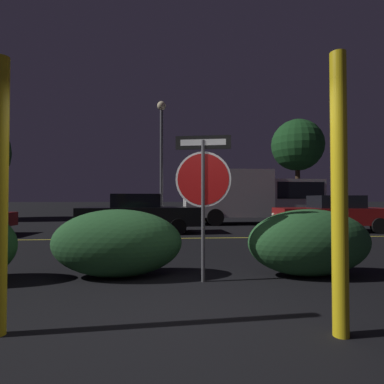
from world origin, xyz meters
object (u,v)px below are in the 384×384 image
object	(u,v)px
yellow_pole_right	(339,193)
hedge_bush_2	(117,243)
stop_sign	(203,179)
tree_1	(297,145)
passing_car_3	(333,213)
delivery_truck	(253,195)
yellow_pole_left	(1,194)
street_lamp	(162,143)
passing_car_2	(139,214)
hedge_bush_3	(309,242)

from	to	relation	value
yellow_pole_right	hedge_bush_2	xyz separation A→B (m)	(-2.53, 2.40, -0.81)
stop_sign	tree_1	size ratio (longest dim) A/B	0.34
passing_car_3	delivery_truck	bearing A→B (deg)	33.07
tree_1	hedge_bush_2	bearing A→B (deg)	-123.39
hedge_bush_2	yellow_pole_left	bearing A→B (deg)	-110.06
delivery_truck	street_lamp	bearing A→B (deg)	-86.83
hedge_bush_2	passing_car_2	size ratio (longest dim) A/B	0.47
tree_1	stop_sign	bearing A→B (deg)	-118.69
yellow_pole_right	hedge_bush_2	bearing A→B (deg)	136.51
passing_car_2	passing_car_3	world-z (taller)	passing_car_2
passing_car_2	tree_1	xyz separation A→B (m)	(10.00, 8.23, 4.26)
passing_car_2	delivery_truck	world-z (taller)	delivery_truck
yellow_pole_right	street_lamp	xyz separation A→B (m)	(-2.04, 12.54, 2.80)
passing_car_2	hedge_bush_3	bearing A→B (deg)	23.71
hedge_bush_3	delivery_truck	bearing A→B (deg)	79.18
delivery_truck	hedge_bush_2	bearing A→B (deg)	-27.74
yellow_pole_left	yellow_pole_right	xyz separation A→B (m)	(3.31, -0.28, 0.02)
tree_1	street_lamp	bearing A→B (deg)	-153.46
delivery_truck	street_lamp	distance (m)	5.53
yellow_pole_right	passing_car_3	bearing A→B (deg)	60.73
passing_car_2	tree_1	world-z (taller)	tree_1
yellow_pole_right	hedge_bush_2	distance (m)	3.58
yellow_pole_left	street_lamp	xyz separation A→B (m)	(1.26, 12.26, 2.81)
stop_sign	passing_car_2	size ratio (longest dim) A/B	0.50
stop_sign	delivery_truck	world-z (taller)	delivery_truck
yellow_pole_left	hedge_bush_3	size ratio (longest dim) A/B	1.27
yellow_pole_left	street_lamp	world-z (taller)	street_lamp
stop_sign	passing_car_3	xyz separation A→B (m)	(6.12, 6.95, -0.91)
hedge_bush_2	passing_car_3	xyz separation A→B (m)	(7.54, 6.54, 0.16)
hedge_bush_3	street_lamp	bearing A→B (deg)	105.19
yellow_pole_right	street_lamp	world-z (taller)	street_lamp
stop_sign	hedge_bush_2	size ratio (longest dim) A/B	1.07
stop_sign	hedge_bush_2	bearing A→B (deg)	174.71
stop_sign	passing_car_3	bearing A→B (deg)	59.56
hedge_bush_2	delivery_truck	world-z (taller)	delivery_truck
street_lamp	passing_car_2	bearing A→B (deg)	-101.88
hedge_bush_2	passing_car_2	xyz separation A→B (m)	(-0.27, 6.52, 0.18)
yellow_pole_left	hedge_bush_2	world-z (taller)	yellow_pole_left
delivery_truck	street_lamp	xyz separation A→B (m)	(-4.84, -0.33, 2.64)
passing_car_3	street_lamp	xyz separation A→B (m)	(-7.05, 3.60, 3.45)
passing_car_2	passing_car_3	distance (m)	7.81
hedge_bush_2	tree_1	xyz separation A→B (m)	(9.72, 14.75, 4.44)
yellow_pole_left	tree_1	distance (m)	20.21
hedge_bush_3	passing_car_2	world-z (taller)	passing_car_2
yellow_pole_right	passing_car_2	distance (m)	9.37
passing_car_2	delivery_truck	distance (m)	6.90
tree_1	hedge_bush_3	bearing A→B (deg)	-113.28
passing_car_2	passing_car_3	bearing A→B (deg)	85.85
yellow_pole_left	hedge_bush_3	bearing A→B (deg)	25.40
hedge_bush_2	hedge_bush_3	size ratio (longest dim) A/B	1.02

